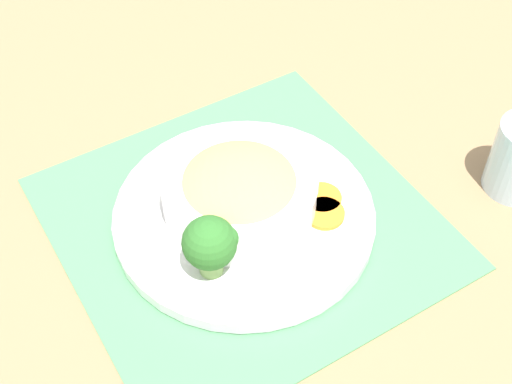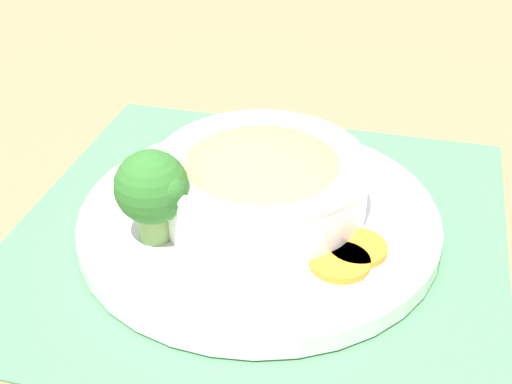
# 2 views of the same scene
# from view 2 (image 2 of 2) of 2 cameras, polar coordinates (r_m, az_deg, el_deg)

# --- Properties ---
(ground_plane) EXTENTS (4.00, 4.00, 0.00)m
(ground_plane) POSITION_cam_2_polar(r_m,az_deg,el_deg) (0.60, 0.25, -3.27)
(ground_plane) COLOR #8C704C
(placemat) EXTENTS (0.41, 0.41, 0.00)m
(placemat) POSITION_cam_2_polar(r_m,az_deg,el_deg) (0.60, 0.25, -3.12)
(placemat) COLOR #4C8C59
(placemat) RESTS_ON ground_plane
(plate) EXTENTS (0.30, 0.30, 0.02)m
(plate) POSITION_cam_2_polar(r_m,az_deg,el_deg) (0.59, 0.25, -2.07)
(plate) COLOR white
(plate) RESTS_ON placemat
(bowl) EXTENTS (0.17, 0.17, 0.06)m
(bowl) POSITION_cam_2_polar(r_m,az_deg,el_deg) (0.58, 0.56, 1.13)
(bowl) COLOR white
(bowl) RESTS_ON plate
(broccoli_floret) EXTENTS (0.06, 0.06, 0.08)m
(broccoli_floret) POSITION_cam_2_polar(r_m,az_deg,el_deg) (0.54, -8.31, 0.22)
(broccoli_floret) COLOR #759E51
(broccoli_floret) RESTS_ON plate
(carrot_slice_near) EXTENTS (0.05, 0.05, 0.01)m
(carrot_slice_near) POSITION_cam_2_polar(r_m,az_deg,el_deg) (0.53, 6.71, -5.59)
(carrot_slice_near) COLOR orange
(carrot_slice_near) RESTS_ON plate
(carrot_slice_middle) EXTENTS (0.05, 0.05, 0.01)m
(carrot_slice_middle) POSITION_cam_2_polar(r_m,az_deg,el_deg) (0.55, 8.12, -4.46)
(carrot_slice_middle) COLOR orange
(carrot_slice_middle) RESTS_ON plate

